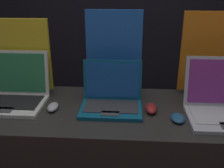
{
  "coord_description": "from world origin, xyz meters",
  "views": [
    {
      "loc": [
        0.08,
        -1.01,
        1.55
      ],
      "look_at": [
        -0.01,
        0.3,
        1.03
      ],
      "focal_mm": 42.0,
      "sensor_mm": 36.0,
      "label": 1
    }
  ],
  "objects_px": {
    "promo_stand_front": "(20,58)",
    "promo_stand_middle": "(114,55)",
    "promo_stand_back": "(212,56)",
    "mouse_back": "(178,118)",
    "mouse_front": "(53,107)",
    "laptop_middle": "(112,98)",
    "mouse_middle": "(151,108)",
    "laptop_back": "(223,104)",
    "laptop_front": "(12,92)"
  },
  "relations": [
    {
      "from": "mouse_front",
      "to": "promo_stand_middle",
      "type": "xyz_separation_m",
      "value": [
        0.32,
        0.27,
        0.23
      ]
    },
    {
      "from": "laptop_front",
      "to": "laptop_middle",
      "type": "height_order",
      "value": "laptop_front"
    },
    {
      "from": "laptop_front",
      "to": "promo_stand_middle",
      "type": "relative_size",
      "value": 0.75
    },
    {
      "from": "mouse_middle",
      "to": "laptop_back",
      "type": "distance_m",
      "value": 0.38
    },
    {
      "from": "laptop_front",
      "to": "promo_stand_front",
      "type": "xyz_separation_m",
      "value": [
        0.0,
        0.16,
        0.16
      ]
    },
    {
      "from": "mouse_middle",
      "to": "laptop_back",
      "type": "bearing_deg",
      "value": -2.79
    },
    {
      "from": "laptop_middle",
      "to": "promo_stand_back",
      "type": "xyz_separation_m",
      "value": [
        0.59,
        0.23,
        0.19
      ]
    },
    {
      "from": "laptop_back",
      "to": "promo_stand_back",
      "type": "relative_size",
      "value": 0.75
    },
    {
      "from": "mouse_front",
      "to": "promo_stand_front",
      "type": "relative_size",
      "value": 0.22
    },
    {
      "from": "laptop_middle",
      "to": "mouse_middle",
      "type": "bearing_deg",
      "value": -10.54
    },
    {
      "from": "mouse_front",
      "to": "mouse_middle",
      "type": "distance_m",
      "value": 0.54
    },
    {
      "from": "promo_stand_middle",
      "to": "mouse_front",
      "type": "bearing_deg",
      "value": -140.2
    },
    {
      "from": "promo_stand_back",
      "to": "laptop_back",
      "type": "bearing_deg",
      "value": -90.0
    },
    {
      "from": "mouse_back",
      "to": "promo_stand_middle",
      "type": "bearing_deg",
      "value": 135.71
    },
    {
      "from": "mouse_middle",
      "to": "promo_stand_back",
      "type": "distance_m",
      "value": 0.52
    },
    {
      "from": "mouse_front",
      "to": "promo_stand_back",
      "type": "relative_size",
      "value": 0.2
    },
    {
      "from": "mouse_middle",
      "to": "laptop_middle",
      "type": "bearing_deg",
      "value": 169.46
    },
    {
      "from": "promo_stand_back",
      "to": "mouse_back",
      "type": "bearing_deg",
      "value": -123.78
    },
    {
      "from": "laptop_middle",
      "to": "promo_stand_middle",
      "type": "height_order",
      "value": "promo_stand_middle"
    },
    {
      "from": "laptop_front",
      "to": "mouse_middle",
      "type": "relative_size",
      "value": 3.3
    },
    {
      "from": "promo_stand_middle",
      "to": "mouse_back",
      "type": "height_order",
      "value": "promo_stand_middle"
    },
    {
      "from": "laptop_middle",
      "to": "promo_stand_back",
      "type": "bearing_deg",
      "value": 21.53
    },
    {
      "from": "mouse_front",
      "to": "laptop_middle",
      "type": "relative_size",
      "value": 0.31
    },
    {
      "from": "mouse_front",
      "to": "laptop_back",
      "type": "height_order",
      "value": "laptop_back"
    },
    {
      "from": "mouse_front",
      "to": "laptop_middle",
      "type": "bearing_deg",
      "value": 9.92
    },
    {
      "from": "promo_stand_front",
      "to": "laptop_middle",
      "type": "height_order",
      "value": "promo_stand_front"
    },
    {
      "from": "promo_stand_middle",
      "to": "promo_stand_back",
      "type": "relative_size",
      "value": 1.01
    },
    {
      "from": "laptop_middle",
      "to": "promo_stand_middle",
      "type": "bearing_deg",
      "value": 90.0
    },
    {
      "from": "mouse_middle",
      "to": "promo_stand_back",
      "type": "xyz_separation_m",
      "value": [
        0.37,
        0.28,
        0.22
      ]
    },
    {
      "from": "mouse_middle",
      "to": "promo_stand_middle",
      "type": "bearing_deg",
      "value": 130.98
    },
    {
      "from": "promo_stand_middle",
      "to": "mouse_back",
      "type": "xyz_separation_m",
      "value": [
        0.35,
        -0.34,
        -0.23
      ]
    },
    {
      "from": "laptop_front",
      "to": "mouse_back",
      "type": "relative_size",
      "value": 3.66
    },
    {
      "from": "mouse_front",
      "to": "mouse_back",
      "type": "relative_size",
      "value": 0.98
    },
    {
      "from": "mouse_back",
      "to": "laptop_front",
      "type": "bearing_deg",
      "value": 170.6
    },
    {
      "from": "laptop_middle",
      "to": "promo_stand_back",
      "type": "distance_m",
      "value": 0.67
    },
    {
      "from": "promo_stand_back",
      "to": "mouse_middle",
      "type": "bearing_deg",
      "value": -143.66
    },
    {
      "from": "promo_stand_middle",
      "to": "laptop_back",
      "type": "height_order",
      "value": "promo_stand_middle"
    },
    {
      "from": "mouse_middle",
      "to": "promo_stand_front",
      "type": "bearing_deg",
      "value": 164.18
    },
    {
      "from": "laptop_front",
      "to": "mouse_front",
      "type": "relative_size",
      "value": 3.75
    },
    {
      "from": "laptop_front",
      "to": "mouse_front",
      "type": "distance_m",
      "value": 0.28
    },
    {
      "from": "laptop_middle",
      "to": "promo_stand_back",
      "type": "relative_size",
      "value": 0.66
    },
    {
      "from": "promo_stand_front",
      "to": "mouse_middle",
      "type": "xyz_separation_m",
      "value": [
        0.8,
        -0.23,
        -0.2
      ]
    },
    {
      "from": "promo_stand_front",
      "to": "promo_stand_middle",
      "type": "relative_size",
      "value": 0.9
    },
    {
      "from": "mouse_middle",
      "to": "mouse_back",
      "type": "bearing_deg",
      "value": -34.19
    },
    {
      "from": "laptop_middle",
      "to": "laptop_back",
      "type": "bearing_deg",
      "value": -5.69
    },
    {
      "from": "mouse_front",
      "to": "mouse_back",
      "type": "xyz_separation_m",
      "value": [
        0.67,
        -0.07,
        -0.0
      ]
    },
    {
      "from": "promo_stand_front",
      "to": "laptop_back",
      "type": "height_order",
      "value": "promo_stand_front"
    },
    {
      "from": "laptop_back",
      "to": "mouse_front",
      "type": "bearing_deg",
      "value": 179.82
    },
    {
      "from": "mouse_back",
      "to": "laptop_back",
      "type": "bearing_deg",
      "value": 16.15
    },
    {
      "from": "promo_stand_front",
      "to": "promo_stand_middle",
      "type": "xyz_separation_m",
      "value": [
        0.58,
        0.03,
        0.03
      ]
    }
  ]
}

